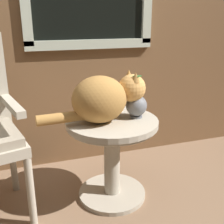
% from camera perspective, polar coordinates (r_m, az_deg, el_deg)
% --- Properties ---
extents(ground_plane, '(6.00, 6.00, 0.00)m').
position_cam_1_polar(ground_plane, '(1.84, -3.99, -20.51)').
color(ground_plane, '#7F6047').
extents(wicker_side_table, '(0.58, 0.58, 0.56)m').
position_cam_1_polar(wicker_side_table, '(1.81, 0.00, -6.72)').
color(wicker_side_table, '#B2A893').
rests_on(wicker_side_table, ground_plane).
extents(cat, '(0.68, 0.31, 0.30)m').
position_cam_1_polar(cat, '(1.67, -1.75, 2.88)').
color(cat, '#AD7A3D').
rests_on(cat, wicker_side_table).
extents(pewter_vase_with_ivy, '(0.13, 0.13, 0.28)m').
position_cam_1_polar(pewter_vase_with_ivy, '(1.76, 5.01, 1.78)').
color(pewter_vase_with_ivy, slate).
rests_on(pewter_vase_with_ivy, wicker_side_table).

